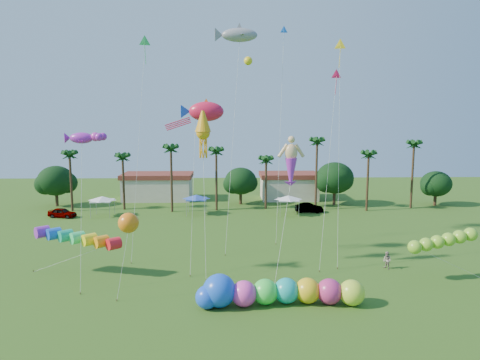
{
  "coord_description": "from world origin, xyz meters",
  "views": [
    {
      "loc": [
        -0.95,
        -27.54,
        14.14
      ],
      "look_at": [
        0.0,
        10.0,
        9.0
      ],
      "focal_mm": 32.0,
      "sensor_mm": 36.0,
      "label": 1
    }
  ],
  "objects_px": {
    "car_b": "(309,208)",
    "blue_ball": "(207,297)",
    "caterpillar_inflatable": "(277,291)",
    "car_a": "(62,213)",
    "spectator_b": "(387,260)"
  },
  "relations": [
    {
      "from": "car_b",
      "to": "blue_ball",
      "type": "xyz_separation_m",
      "value": [
        -14.23,
        -34.49,
        0.17
      ]
    },
    {
      "from": "car_b",
      "to": "blue_ball",
      "type": "relative_size",
      "value": 2.46
    },
    {
      "from": "car_b",
      "to": "caterpillar_inflatable",
      "type": "distance_m",
      "value": 35.09
    },
    {
      "from": "caterpillar_inflatable",
      "to": "spectator_b",
      "type": "bearing_deg",
      "value": 33.42
    },
    {
      "from": "car_a",
      "to": "caterpillar_inflatable",
      "type": "bearing_deg",
      "value": -124.43
    },
    {
      "from": "car_b",
      "to": "spectator_b",
      "type": "height_order",
      "value": "spectator_b"
    },
    {
      "from": "spectator_b",
      "to": "blue_ball",
      "type": "relative_size",
      "value": 0.95
    },
    {
      "from": "car_b",
      "to": "spectator_b",
      "type": "xyz_separation_m",
      "value": [
        2.7,
        -26.11,
        0.13
      ]
    },
    {
      "from": "car_a",
      "to": "car_b",
      "type": "bearing_deg",
      "value": -72.72
    },
    {
      "from": "car_b",
      "to": "blue_ball",
      "type": "bearing_deg",
      "value": 164.65
    },
    {
      "from": "car_a",
      "to": "blue_ball",
      "type": "height_order",
      "value": "blue_ball"
    },
    {
      "from": "spectator_b",
      "to": "blue_ball",
      "type": "xyz_separation_m",
      "value": [
        -16.94,
        -8.38,
        0.05
      ]
    },
    {
      "from": "car_a",
      "to": "caterpillar_inflatable",
      "type": "height_order",
      "value": "caterpillar_inflatable"
    },
    {
      "from": "caterpillar_inflatable",
      "to": "blue_ball",
      "type": "height_order",
      "value": "caterpillar_inflatable"
    },
    {
      "from": "spectator_b",
      "to": "blue_ball",
      "type": "height_order",
      "value": "blue_ball"
    }
  ]
}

